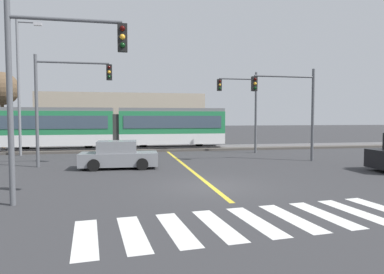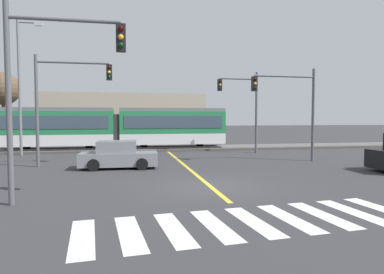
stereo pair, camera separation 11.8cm
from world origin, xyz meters
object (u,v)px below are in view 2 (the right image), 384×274
(sedan_crossing, at_px, (119,156))
(traffic_light_mid_left, at_px, (63,93))
(street_lamp_west, at_px, (21,81))
(traffic_light_mid_right, at_px, (292,100))
(bare_tree_far_west, at_px, (3,89))
(traffic_light_far_right, at_px, (244,101))
(light_rail_tram, at_px, (117,126))
(traffic_light_near_left, at_px, (48,74))

(sedan_crossing, bearing_deg, traffic_light_mid_left, 156.26)
(sedan_crossing, xyz_separation_m, street_lamp_west, (-7.10, 7.91, 4.81))
(traffic_light_mid_right, height_order, bare_tree_far_west, bare_tree_far_west)
(street_lamp_west, height_order, bare_tree_far_west, street_lamp_west)
(traffic_light_far_right, height_order, street_lamp_west, street_lamp_west)
(traffic_light_far_right, xyz_separation_m, bare_tree_far_west, (-20.09, 8.33, 1.27))
(light_rail_tram, height_order, sedan_crossing, light_rail_tram)
(bare_tree_far_west, bearing_deg, traffic_light_mid_left, -60.74)
(light_rail_tram, xyz_separation_m, traffic_light_near_left, (-1.62, -18.04, 2.17))
(traffic_light_far_right, height_order, bare_tree_far_west, bare_tree_far_west)
(traffic_light_mid_left, bearing_deg, light_rail_tram, 73.43)
(traffic_light_far_right, bearing_deg, traffic_light_near_left, -129.60)
(traffic_light_far_right, relative_size, street_lamp_west, 0.64)
(light_rail_tram, xyz_separation_m, sedan_crossing, (0.37, -10.52, -1.35))
(street_lamp_west, bearing_deg, bare_tree_far_west, 117.05)
(traffic_light_mid_left, height_order, street_lamp_west, street_lamp_west)
(traffic_light_mid_right, relative_size, traffic_light_near_left, 0.92)
(traffic_light_mid_right, xyz_separation_m, traffic_light_near_left, (-12.77, -8.41, 0.31))
(traffic_light_far_right, distance_m, traffic_light_near_left, 18.04)
(traffic_light_mid_right, relative_size, bare_tree_far_west, 0.85)
(sedan_crossing, relative_size, traffic_light_far_right, 0.67)
(traffic_light_mid_right, height_order, street_lamp_west, street_lamp_west)
(traffic_light_mid_left, height_order, traffic_light_mid_right, traffic_light_mid_left)
(traffic_light_mid_left, bearing_deg, bare_tree_far_west, 119.26)
(light_rail_tram, distance_m, traffic_light_mid_right, 14.84)
(sedan_crossing, bearing_deg, traffic_light_mid_right, 4.78)
(traffic_light_mid_right, bearing_deg, sedan_crossing, -175.22)
(sedan_crossing, height_order, bare_tree_far_west, bare_tree_far_west)
(traffic_light_mid_left, relative_size, traffic_light_near_left, 0.98)
(traffic_light_mid_right, bearing_deg, bare_tree_far_west, 147.08)
(traffic_light_near_left, xyz_separation_m, street_lamp_west, (-5.11, 15.42, 1.29))
(light_rail_tram, distance_m, bare_tree_far_west, 11.54)
(traffic_light_mid_left, xyz_separation_m, street_lamp_west, (-4.01, 6.55, 1.29))
(traffic_light_mid_left, bearing_deg, traffic_light_near_left, -82.90)
(traffic_light_far_right, distance_m, bare_tree_far_west, 21.79)
(sedan_crossing, relative_size, bare_tree_far_west, 0.61)
(sedan_crossing, relative_size, traffic_light_mid_right, 0.72)
(traffic_light_mid_right, height_order, traffic_light_near_left, traffic_light_near_left)
(traffic_light_near_left, distance_m, street_lamp_west, 16.30)
(light_rail_tram, height_order, traffic_light_mid_left, traffic_light_mid_left)
(traffic_light_far_right, bearing_deg, sedan_crossing, -146.10)
(light_rail_tram, xyz_separation_m, street_lamp_west, (-6.73, -2.61, 3.46))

